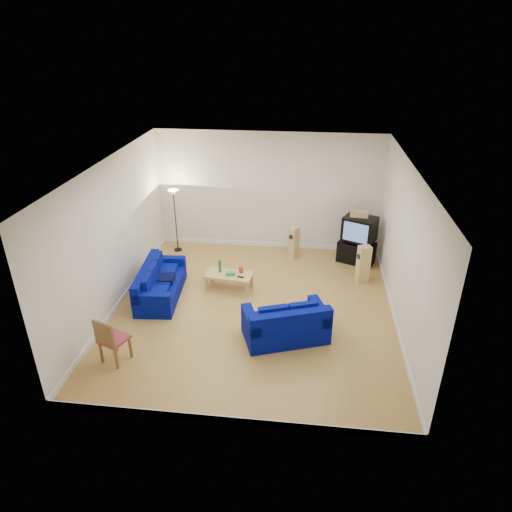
# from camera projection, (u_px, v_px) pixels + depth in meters

# --- Properties ---
(room) EXTENTS (6.01, 6.51, 3.21)m
(room) POSITION_uv_depth(u_px,v_px,m) (254.00, 245.00, 9.31)
(room) COLOR olive
(room) RESTS_ON ground
(sofa_three_seat) EXTENTS (0.97, 1.97, 0.74)m
(sofa_three_seat) POSITION_uv_depth(u_px,v_px,m) (159.00, 286.00, 10.37)
(sofa_three_seat) COLOR #030859
(sofa_three_seat) RESTS_ON ground
(sofa_loveseat) EXTENTS (1.81, 1.39, 0.80)m
(sofa_loveseat) POSITION_uv_depth(u_px,v_px,m) (286.00, 326.00, 8.91)
(sofa_loveseat) COLOR #030859
(sofa_loveseat) RESTS_ON ground
(coffee_table) EXTENTS (1.14, 0.67, 0.40)m
(coffee_table) POSITION_uv_depth(u_px,v_px,m) (229.00, 276.00, 10.63)
(coffee_table) COLOR tan
(coffee_table) RESTS_ON ground
(bottle) EXTENTS (0.09, 0.09, 0.30)m
(bottle) POSITION_uv_depth(u_px,v_px,m) (220.00, 266.00, 10.63)
(bottle) COLOR #197233
(bottle) RESTS_ON coffee_table
(tissue_box) EXTENTS (0.23, 0.17, 0.09)m
(tissue_box) POSITION_uv_depth(u_px,v_px,m) (230.00, 274.00, 10.53)
(tissue_box) COLOR green
(tissue_box) RESTS_ON coffee_table
(red_canister) EXTENTS (0.11, 0.11, 0.15)m
(red_canister) POSITION_uv_depth(u_px,v_px,m) (241.00, 270.00, 10.64)
(red_canister) COLOR red
(red_canister) RESTS_ON coffee_table
(remote) EXTENTS (0.16, 0.08, 0.02)m
(remote) POSITION_uv_depth(u_px,v_px,m) (241.00, 277.00, 10.46)
(remote) COLOR black
(remote) RESTS_ON coffee_table
(tv_stand) EXTENTS (1.04, 0.83, 0.56)m
(tv_stand) POSITION_uv_depth(u_px,v_px,m) (356.00, 252.00, 11.90)
(tv_stand) COLOR black
(tv_stand) RESTS_ON ground
(av_receiver) EXTENTS (0.55, 0.51, 0.10)m
(av_receiver) POSITION_uv_depth(u_px,v_px,m) (357.00, 240.00, 11.80)
(av_receiver) COLOR black
(av_receiver) RESTS_ON tv_stand
(television) EXTENTS (0.96, 0.86, 0.61)m
(television) POSITION_uv_depth(u_px,v_px,m) (360.00, 229.00, 11.56)
(television) COLOR black
(television) RESTS_ON av_receiver
(centre_speaker) EXTENTS (0.46, 0.22, 0.16)m
(centre_speaker) POSITION_uv_depth(u_px,v_px,m) (359.00, 214.00, 11.43)
(centre_speaker) COLOR tan
(centre_speaker) RESTS_ON television
(speaker_left) EXTENTS (0.31, 0.32, 0.87)m
(speaker_left) POSITION_uv_depth(u_px,v_px,m) (294.00, 242.00, 12.07)
(speaker_left) COLOR tan
(speaker_left) RESTS_ON ground
(speaker_right) EXTENTS (0.34, 0.31, 0.94)m
(speaker_right) POSITION_uv_depth(u_px,v_px,m) (363.00, 264.00, 10.88)
(speaker_right) COLOR tan
(speaker_right) RESTS_ON ground
(floor_lamp) EXTENTS (0.30, 0.30, 1.74)m
(floor_lamp) POSITION_uv_depth(u_px,v_px,m) (174.00, 201.00, 12.02)
(floor_lamp) COLOR black
(floor_lamp) RESTS_ON ground
(dining_chair) EXTENTS (0.58, 0.58, 0.94)m
(dining_chair) POSITION_uv_depth(u_px,v_px,m) (111.00, 339.00, 8.19)
(dining_chair) COLOR brown
(dining_chair) RESTS_ON ground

